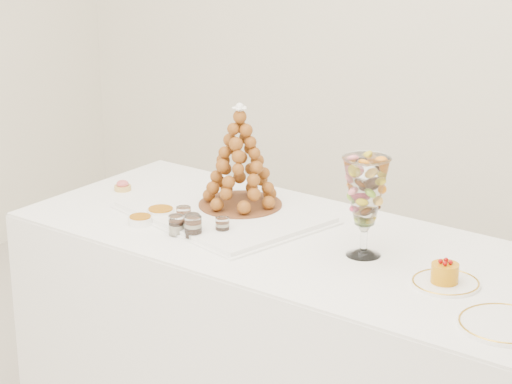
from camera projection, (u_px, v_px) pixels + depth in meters
The scene contains 15 objects.
buffet_table at pixel (306, 348), 3.40m from camera, with size 2.09×0.94×0.78m.
lace_tray at pixel (224, 213), 3.51m from camera, with size 0.65×0.49×0.02m, color white.
macaron_vase at pixel (366, 193), 3.10m from camera, with size 0.15×0.15×0.32m.
cake_plate at pixel (446, 283), 2.95m from camera, with size 0.20×0.20×0.01m, color white.
spare_plate at pixel (505, 325), 2.69m from camera, with size 0.26×0.26×0.01m, color white.
pink_tart at pixel (123, 186), 3.78m from camera, with size 0.06×0.06×0.04m.
verrine_a at pixel (184, 216), 3.41m from camera, with size 0.05×0.05×0.07m, color white.
verrine_b at pixel (192, 225), 3.33m from camera, with size 0.05×0.05×0.07m, color white.
verrine_c at pixel (222, 227), 3.32m from camera, with size 0.05×0.05×0.06m, color white.
verrine_d at pixel (176, 225), 3.33m from camera, with size 0.05×0.05×0.07m, color white.
verrine_e at pixel (193, 228), 3.29m from camera, with size 0.06×0.06×0.08m, color white.
ramekin_back at pixel (161, 213), 3.50m from camera, with size 0.10×0.10×0.03m, color white.
ramekin_front at pixel (140, 221), 3.43m from camera, with size 0.08×0.08×0.03m, color white.
croquembouche at pixel (240, 156), 3.50m from camera, with size 0.30×0.30×0.37m.
mousse_cake at pixel (445, 273), 2.94m from camera, with size 0.08×0.08×0.07m.
Camera 1 is at (1.64, -2.28, 1.98)m, focal length 70.00 mm.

